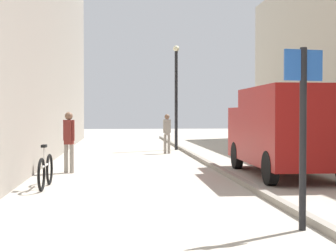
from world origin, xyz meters
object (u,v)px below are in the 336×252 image
at_px(bicycle_leaning, 46,171).
at_px(delivery_van, 285,129).
at_px(pedestrian_main_foreground, 69,138).
at_px(street_sign_post, 303,122).
at_px(lamp_post, 176,90).
at_px(pedestrian_mid_block, 167,131).

bearing_deg(bicycle_leaning, delivery_van, 16.59).
bearing_deg(pedestrian_main_foreground, delivery_van, 8.53).
relative_size(pedestrian_main_foreground, street_sign_post, 0.66).
height_order(delivery_van, street_sign_post, street_sign_post).
bearing_deg(lamp_post, street_sign_post, -90.14).
relative_size(lamp_post, bicycle_leaning, 2.69).
height_order(pedestrian_main_foreground, lamp_post, lamp_post).
height_order(pedestrian_mid_block, lamp_post, lamp_post).
bearing_deg(street_sign_post, pedestrian_main_foreground, -71.64).
distance_m(pedestrian_main_foreground, delivery_van, 5.95).
bearing_deg(pedestrian_mid_block, pedestrian_main_foreground, -120.94).
distance_m(pedestrian_main_foreground, street_sign_post, 8.37).
bearing_deg(delivery_van, pedestrian_main_foreground, 169.39).
relative_size(delivery_van, street_sign_post, 1.97).
xyz_separation_m(pedestrian_mid_block, delivery_van, (2.43, -7.65, 0.31)).
xyz_separation_m(street_sign_post, bicycle_leaning, (-4.23, 4.51, -1.16)).
xyz_separation_m(pedestrian_mid_block, bicycle_leaning, (-3.64, -9.28, -0.56)).
xyz_separation_m(pedestrian_main_foreground, pedestrian_mid_block, (3.39, 6.46, -0.04)).
bearing_deg(pedestrian_main_foreground, pedestrian_mid_block, 82.46).
xyz_separation_m(delivery_van, bicycle_leaning, (-6.07, -1.63, -0.88)).
bearing_deg(pedestrian_main_foreground, lamp_post, 85.06).
relative_size(pedestrian_main_foreground, lamp_post, 0.36).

